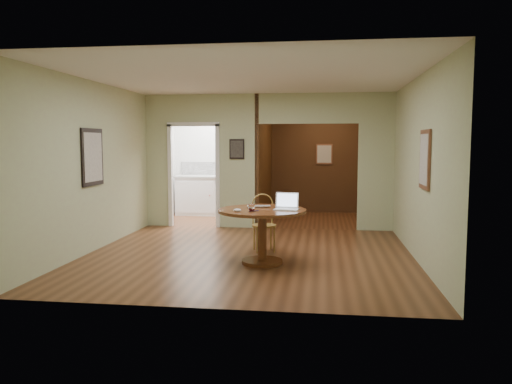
# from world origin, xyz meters

# --- Properties ---
(floor) EXTENTS (5.00, 5.00, 0.00)m
(floor) POSITION_xyz_m (0.00, 0.00, 0.00)
(floor) COLOR #4C2915
(floor) RESTS_ON ground
(room_shell) EXTENTS (5.20, 7.50, 5.00)m
(room_shell) POSITION_xyz_m (-0.47, 3.10, 1.29)
(room_shell) COLOR white
(room_shell) RESTS_ON ground
(dining_table) EXTENTS (1.26, 1.26, 0.78)m
(dining_table) POSITION_xyz_m (0.27, -0.48, 0.58)
(dining_table) COLOR brown
(dining_table) RESTS_ON ground
(chair) EXTENTS (0.48, 0.48, 0.91)m
(chair) POSITION_xyz_m (0.19, 0.40, 0.51)
(chair) COLOR #A37D3A
(chair) RESTS_ON ground
(open_laptop) EXTENTS (0.36, 0.33, 0.23)m
(open_laptop) POSITION_xyz_m (0.62, -0.45, 0.85)
(open_laptop) COLOR white
(open_laptop) RESTS_ON dining_table
(closed_laptop) EXTENTS (0.37, 0.27, 0.03)m
(closed_laptop) POSITION_xyz_m (0.21, -0.31, 0.80)
(closed_laptop) COLOR #B6B5BB
(closed_laptop) RESTS_ON dining_table
(mouse) EXTENTS (0.11, 0.06, 0.04)m
(mouse) POSITION_xyz_m (-0.03, -0.80, 0.81)
(mouse) COLOR white
(mouse) RESTS_ON dining_table
(wine_glass) EXTENTS (0.10, 0.10, 0.11)m
(wine_glass) POSITION_xyz_m (0.16, -0.72, 0.84)
(wine_glass) COLOR white
(wine_glass) RESTS_ON dining_table
(pen) EXTENTS (0.13, 0.10, 0.01)m
(pen) POSITION_xyz_m (0.19, -0.70, 0.79)
(pen) COLOR #0C0D56
(pen) RESTS_ON dining_table
(kitchen_cabinet) EXTENTS (2.06, 0.60, 0.94)m
(kitchen_cabinet) POSITION_xyz_m (-1.35, 4.20, 0.47)
(kitchen_cabinet) COLOR white
(kitchen_cabinet) RESTS_ON ground
(grocery_bag) EXTENTS (0.32, 0.28, 0.31)m
(grocery_bag) POSITION_xyz_m (-0.55, 4.20, 1.10)
(grocery_bag) COLOR beige
(grocery_bag) RESTS_ON kitchen_cabinet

